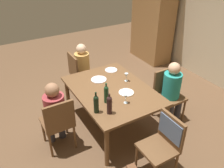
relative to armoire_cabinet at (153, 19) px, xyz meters
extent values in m
plane|color=brown|center=(1.91, -2.34, -1.10)|extent=(10.00, 10.00, 0.00)
cube|color=olive|center=(0.00, 0.00, -0.05)|extent=(1.10, 0.56, 2.10)
cube|color=brown|center=(1.91, -2.34, -0.38)|extent=(1.62, 1.17, 0.04)
cylinder|color=brown|center=(1.17, -2.85, -0.75)|extent=(0.07, 0.07, 0.70)
cylinder|color=brown|center=(2.65, -2.85, -0.75)|extent=(0.07, 0.07, 0.70)
cylinder|color=brown|center=(1.17, -1.82, -0.75)|extent=(0.07, 0.07, 0.70)
cylinder|color=brown|center=(2.65, -1.82, -0.75)|extent=(0.07, 0.07, 0.70)
cylinder|color=brown|center=(2.47, -1.18, -0.88)|extent=(0.04, 0.04, 0.44)
cylinder|color=brown|center=(2.47, -1.56, -0.88)|extent=(0.04, 0.04, 0.44)
cylinder|color=brown|center=(2.09, -1.18, -0.88)|extent=(0.04, 0.04, 0.44)
cylinder|color=brown|center=(2.09, -1.56, -0.88)|extent=(0.04, 0.04, 0.44)
cube|color=brown|center=(2.28, -1.37, -0.64)|extent=(0.44, 0.44, 0.04)
cube|color=brown|center=(2.08, -1.37, -0.40)|extent=(0.04, 0.44, 0.44)
cylinder|color=brown|center=(0.53, -2.15, -0.88)|extent=(0.04, 0.04, 0.44)
cylinder|color=brown|center=(0.91, -2.15, -0.88)|extent=(0.04, 0.04, 0.44)
cylinder|color=brown|center=(0.53, -2.53, -0.88)|extent=(0.04, 0.04, 0.44)
cylinder|color=brown|center=(0.91, -2.53, -0.88)|extent=(0.04, 0.04, 0.44)
cube|color=brown|center=(0.72, -2.34, -0.64)|extent=(0.44, 0.44, 0.04)
cube|color=brown|center=(0.72, -2.54, -0.40)|extent=(0.44, 0.04, 0.44)
cylinder|color=brown|center=(1.72, -3.49, -0.88)|extent=(0.04, 0.04, 0.44)
cylinder|color=brown|center=(1.72, -3.11, -0.88)|extent=(0.04, 0.04, 0.44)
cylinder|color=brown|center=(2.10, -3.49, -0.88)|extent=(0.04, 0.04, 0.44)
cylinder|color=brown|center=(2.10, -3.11, -0.88)|extent=(0.04, 0.04, 0.44)
cube|color=brown|center=(1.91, -3.30, -0.64)|extent=(0.44, 0.44, 0.04)
cube|color=brown|center=(2.11, -3.30, -0.40)|extent=(0.04, 0.44, 0.44)
cylinder|color=brown|center=(2.91, -2.53, -0.88)|extent=(0.04, 0.04, 0.44)
cylinder|color=brown|center=(3.29, -2.15, -0.88)|extent=(0.04, 0.04, 0.44)
cylinder|color=brown|center=(2.91, -2.15, -0.88)|extent=(0.04, 0.04, 0.44)
cube|color=brown|center=(3.10, -2.34, -0.64)|extent=(0.44, 0.44, 0.04)
cube|color=brown|center=(3.10, -2.14, -0.40)|extent=(0.44, 0.04, 0.44)
cube|color=#4C5B75|center=(3.10, -2.14, -0.38)|extent=(0.40, 0.07, 0.31)
cylinder|color=#33333D|center=(2.42, -1.28, -0.87)|extent=(0.11, 0.11, 0.46)
cylinder|color=#33333D|center=(2.42, -1.46, -0.87)|extent=(0.11, 0.11, 0.46)
cylinder|color=teal|center=(2.28, -1.37, -0.40)|extent=(0.31, 0.31, 0.47)
sphere|color=tan|center=(2.28, -1.37, -0.07)|extent=(0.20, 0.20, 0.20)
cylinder|color=#33333D|center=(0.63, -2.20, -0.87)|extent=(0.11, 0.11, 0.46)
cylinder|color=#33333D|center=(0.81, -2.20, -0.87)|extent=(0.11, 0.11, 0.46)
cylinder|color=tan|center=(0.72, -2.34, -0.41)|extent=(0.30, 0.30, 0.45)
sphere|color=beige|center=(0.72, -2.34, -0.08)|extent=(0.20, 0.20, 0.20)
cylinder|color=#33333D|center=(1.77, -3.40, -0.87)|extent=(0.11, 0.11, 0.46)
cylinder|color=#33333D|center=(1.77, -3.21, -0.87)|extent=(0.11, 0.11, 0.46)
cylinder|color=#9E383D|center=(1.91, -3.30, -0.40)|extent=(0.31, 0.31, 0.47)
sphere|color=#996B4C|center=(1.91, -3.30, -0.06)|extent=(0.21, 0.21, 0.21)
cylinder|color=black|center=(2.32, -2.83, -0.25)|extent=(0.07, 0.07, 0.22)
sphere|color=black|center=(2.32, -2.83, -0.13)|extent=(0.07, 0.07, 0.07)
cylinder|color=black|center=(2.32, -2.83, -0.07)|extent=(0.03, 0.03, 0.09)
cylinder|color=#19381E|center=(2.18, -2.59, -0.25)|extent=(0.07, 0.07, 0.23)
sphere|color=#19381E|center=(2.18, -2.59, -0.12)|extent=(0.07, 0.07, 0.07)
cylinder|color=#19381E|center=(2.18, -2.59, -0.07)|extent=(0.03, 0.03, 0.08)
cylinder|color=black|center=(2.43, -2.68, -0.25)|extent=(0.07, 0.07, 0.23)
sphere|color=black|center=(2.43, -2.68, -0.12)|extent=(0.07, 0.07, 0.07)
cylinder|color=black|center=(2.43, -2.68, -0.08)|extent=(0.03, 0.03, 0.07)
cylinder|color=silver|center=(1.80, -1.99, -0.36)|extent=(0.06, 0.06, 0.00)
cylinder|color=silver|center=(1.80, -1.99, -0.32)|extent=(0.01, 0.01, 0.07)
cone|color=silver|center=(1.80, -1.99, -0.25)|extent=(0.07, 0.07, 0.07)
cylinder|color=silver|center=(2.34, -2.35, -0.36)|extent=(0.06, 0.06, 0.00)
cylinder|color=silver|center=(2.34, -2.35, -0.32)|extent=(0.01, 0.01, 0.07)
cone|color=silver|center=(2.34, -2.35, -0.25)|extent=(0.07, 0.07, 0.07)
cylinder|color=white|center=(1.33, -2.02, -0.35)|extent=(0.23, 0.23, 0.01)
cylinder|color=white|center=(2.12, -2.20, -0.35)|extent=(0.24, 0.24, 0.01)
cylinder|color=white|center=(1.53, -2.38, -0.35)|extent=(0.27, 0.27, 0.01)
camera|label=1|loc=(4.71, -3.97, 1.70)|focal=37.71mm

